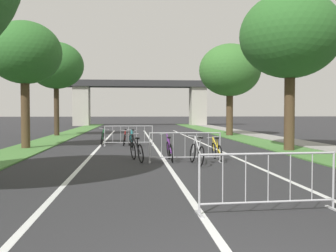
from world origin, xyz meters
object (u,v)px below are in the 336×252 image
(bicycle_green_0, at_px, (102,138))
(bicycle_yellow_3, at_px, (217,151))
(crowd_barrier_second, at_px, (185,147))
(bicycle_teal_7, at_px, (131,140))
(tree_left_cypress_far, at_px, (25,53))
(crowd_barrier_third, at_px, (129,136))
(bicycle_purple_6, at_px, (170,150))
(tree_right_pine_far, at_px, (230,71))
(crowd_barrier_nearest, at_px, (268,182))
(bicycle_red_4, at_px, (125,139))
(tree_left_oak_near, at_px, (56,66))
(bicycle_black_1, at_px, (137,151))
(tree_right_oak_mid, at_px, (290,36))
(bicycle_silver_2, at_px, (197,153))

(bicycle_green_0, relative_size, bicycle_yellow_3, 1.03)
(crowd_barrier_second, height_order, bicycle_yellow_3, crowd_barrier_second)
(bicycle_teal_7, bearing_deg, tree_left_cypress_far, -179.30)
(crowd_barrier_third, relative_size, bicycle_purple_6, 1.47)
(tree_right_pine_far, distance_m, bicycle_purple_6, 16.07)
(crowd_barrier_nearest, distance_m, crowd_barrier_third, 13.93)
(crowd_barrier_nearest, distance_m, bicycle_green_0, 14.77)
(crowd_barrier_third, xyz_separation_m, bicycle_green_0, (-1.40, 0.54, -0.14))
(crowd_barrier_nearest, relative_size, bicycle_red_4, 1.52)
(bicycle_purple_6, bearing_deg, tree_left_oak_near, 113.59)
(tree_left_cypress_far, bearing_deg, crowd_barrier_nearest, -59.33)
(bicycle_black_1, height_order, bicycle_yellow_3, bicycle_black_1)
(tree_left_cypress_far, height_order, crowd_barrier_second, tree_left_cypress_far)
(tree_right_pine_far, height_order, crowd_barrier_third, tree_right_pine_far)
(tree_right_pine_far, xyz_separation_m, crowd_barrier_nearest, (-4.85, -21.62, -4.30))
(bicycle_green_0, distance_m, bicycle_yellow_3, 8.41)
(tree_right_pine_far, relative_size, crowd_barrier_second, 2.66)
(tree_right_oak_mid, distance_m, bicycle_green_0, 10.60)
(crowd_barrier_second, bearing_deg, crowd_barrier_nearest, -85.65)
(tree_right_oak_mid, distance_m, crowd_barrier_third, 9.22)
(crowd_barrier_third, bearing_deg, tree_left_cypress_far, -166.25)
(bicycle_yellow_3, height_order, bicycle_teal_7, bicycle_teal_7)
(bicycle_red_4, bearing_deg, crowd_barrier_nearest, 102.27)
(tree_left_oak_near, height_order, crowd_barrier_third, tree_left_oak_near)
(tree_left_oak_near, xyz_separation_m, bicycle_teal_7, (5.45, -9.39, -4.77))
(crowd_barrier_third, relative_size, bicycle_silver_2, 1.45)
(tree_right_pine_far, relative_size, bicycle_purple_6, 3.94)
(crowd_barrier_third, height_order, bicycle_yellow_3, crowd_barrier_third)
(crowd_barrier_third, bearing_deg, bicycle_teal_7, -76.61)
(tree_right_pine_far, xyz_separation_m, bicycle_yellow_3, (-4.16, -14.41, -4.47))
(bicycle_yellow_3, bearing_deg, bicycle_red_4, 116.91)
(tree_right_pine_far, relative_size, bicycle_black_1, 4.07)
(crowd_barrier_nearest, relative_size, bicycle_black_1, 1.53)
(bicycle_yellow_3, distance_m, bicycle_red_4, 7.73)
(tree_left_oak_near, height_order, bicycle_red_4, tree_left_oak_near)
(bicycle_purple_6, bearing_deg, tree_right_pine_far, 67.10)
(crowd_barrier_second, xyz_separation_m, bicycle_yellow_3, (1.21, 0.36, -0.17))
(tree_left_oak_near, height_order, tree_right_pine_far, tree_left_oak_near)
(bicycle_black_1, bearing_deg, bicycle_purple_6, -11.48)
(bicycle_yellow_3, height_order, bicycle_red_4, bicycle_yellow_3)
(crowd_barrier_third, bearing_deg, bicycle_red_4, 116.41)
(tree_right_oak_mid, height_order, crowd_barrier_nearest, tree_right_oak_mid)
(bicycle_red_4, height_order, bicycle_teal_7, bicycle_teal_7)
(tree_left_cypress_far, bearing_deg, bicycle_silver_2, -40.83)
(tree_left_cypress_far, relative_size, tree_left_oak_near, 0.88)
(bicycle_red_4, bearing_deg, bicycle_teal_7, 110.80)
(crowd_barrier_second, bearing_deg, tree_right_pine_far, 70.01)
(tree_left_cypress_far, height_order, crowd_barrier_third, tree_left_cypress_far)
(tree_right_pine_far, distance_m, bicycle_green_0, 12.30)
(bicycle_green_0, distance_m, bicycle_black_1, 7.18)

